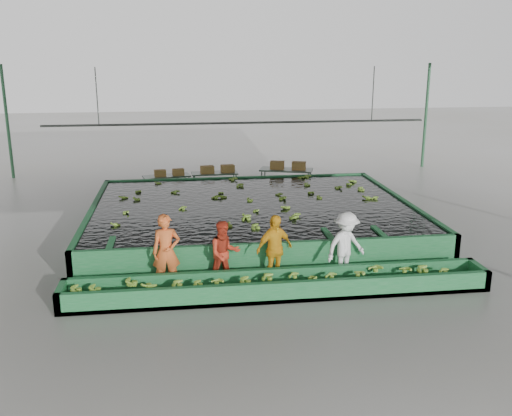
{
  "coord_description": "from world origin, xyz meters",
  "views": [
    {
      "loc": [
        -2.2,
        -15.76,
        5.51
      ],
      "look_at": [
        0.0,
        0.5,
        1.0
      ],
      "focal_mm": 40.0,
      "sensor_mm": 36.0,
      "label": 1
    }
  ],
  "objects": [
    {
      "name": "packing_table_right",
      "position": [
        2.03,
        6.4,
        0.48
      ],
      "size": [
        2.25,
        1.46,
        0.95
      ],
      "primitive_type": null,
      "rotation": [
        0.0,
        0.0,
        -0.32
      ],
      "color": "#59605B",
      "rests_on": "ground"
    },
    {
      "name": "worker_d",
      "position": [
        1.8,
        -2.8,
        0.86
      ],
      "size": [
        1.27,
        1.02,
        1.72
      ],
      "primitive_type": "imported",
      "rotation": [
        0.0,
        0.0,
        0.4
      ],
      "color": "white",
      "rests_on": "ground"
    },
    {
      "name": "cableway_rail",
      "position": [
        0.0,
        5.0,
        3.0
      ],
      "size": [
        0.08,
        0.08,
        14.0
      ],
      "primitive_type": "cylinder",
      "color": "#59605B",
      "rests_on": "shed_roof"
    },
    {
      "name": "worker_a",
      "position": [
        -2.6,
        -2.8,
        0.91
      ],
      "size": [
        0.7,
        0.49,
        1.83
      ],
      "primitive_type": "imported",
      "rotation": [
        0.0,
        0.0,
        0.07
      ],
      "color": "orange",
      "rests_on": "ground"
    },
    {
      "name": "box_stack_left",
      "position": [
        -2.64,
        6.31,
        0.83
      ],
      "size": [
        1.18,
        0.48,
        0.25
      ],
      "primitive_type": null,
      "rotation": [
        0.0,
        0.0,
        0.15
      ],
      "color": "olive",
      "rests_on": "packing_table_left"
    },
    {
      "name": "shed_posts",
      "position": [
        0.0,
        0.0,
        2.5
      ],
      "size": [
        20.0,
        22.0,
        5.0
      ],
      "primitive_type": null,
      "color": "#2F633F",
      "rests_on": "ground"
    },
    {
      "name": "box_stack_right",
      "position": [
        2.09,
        6.35,
        0.95
      ],
      "size": [
        1.47,
        0.77,
        0.31
      ],
      "primitive_type": null,
      "rotation": [
        0.0,
        0.0,
        -0.28
      ],
      "color": "olive",
      "rests_on": "packing_table_right"
    },
    {
      "name": "packing_table_mid",
      "position": [
        -0.84,
        6.67,
        0.42
      ],
      "size": [
        1.86,
        0.82,
        0.83
      ],
      "primitive_type": null,
      "rotation": [
        0.0,
        0.0,
        0.05
      ],
      "color": "#59605B",
      "rests_on": "ground"
    },
    {
      "name": "box_stack_mid",
      "position": [
        -0.73,
        6.61,
        0.83
      ],
      "size": [
        1.38,
        0.54,
        0.29
      ],
      "primitive_type": null,
      "rotation": [
        0.0,
        0.0,
        0.12
      ],
      "color": "olive",
      "rests_on": "packing_table_mid"
    },
    {
      "name": "worker_c",
      "position": [
        0.01,
        -2.8,
        0.86
      ],
      "size": [
        1.09,
        0.8,
        1.72
      ],
      "primitive_type": "imported",
      "rotation": [
        0.0,
        0.0,
        0.43
      ],
      "color": "yellow",
      "rests_on": "ground"
    },
    {
      "name": "shed_roof",
      "position": [
        0.0,
        0.0,
        5.0
      ],
      "size": [
        20.0,
        22.0,
        0.04
      ],
      "primitive_type": "cube",
      "color": "gray",
      "rests_on": "shed_posts"
    },
    {
      "name": "tank_water",
      "position": [
        0.0,
        1.5,
        0.85
      ],
      "size": [
        9.7,
        7.7,
        0.0
      ],
      "primitive_type": "cube",
      "color": "black",
      "rests_on": "flotation_tank"
    },
    {
      "name": "sorting_trough",
      "position": [
        0.0,
        -3.6,
        0.25
      ],
      "size": [
        10.0,
        1.0,
        0.5
      ],
      "primitive_type": null,
      "color": "#216B38",
      "rests_on": "ground"
    },
    {
      "name": "floating_bananas",
      "position": [
        0.0,
        2.3,
        0.85
      ],
      "size": [
        9.09,
        6.2,
        0.12
      ],
      "primitive_type": null,
      "color": "#77A831",
      "rests_on": "tank_water"
    },
    {
      "name": "rail_hanger_right",
      "position": [
        5.0,
        5.0,
        4.0
      ],
      "size": [
        0.04,
        0.04,
        2.0
      ],
      "primitive_type": "cylinder",
      "color": "#59605B",
      "rests_on": "shed_roof"
    },
    {
      "name": "ground",
      "position": [
        0.0,
        0.0,
        0.0
      ],
      "size": [
        80.0,
        80.0,
        0.0
      ],
      "primitive_type": "plane",
      "color": "gray",
      "rests_on": "ground"
    },
    {
      "name": "packing_table_left",
      "position": [
        -2.75,
        6.38,
        0.41
      ],
      "size": [
        1.93,
        1.11,
        0.83
      ],
      "primitive_type": null,
      "rotation": [
        0.0,
        0.0,
        0.22
      ],
      "color": "#59605B",
      "rests_on": "ground"
    },
    {
      "name": "trough_bananas",
      "position": [
        0.0,
        -3.6,
        0.4
      ],
      "size": [
        8.38,
        0.56,
        0.11
      ],
      "primitive_type": null,
      "color": "#77A831",
      "rests_on": "sorting_trough"
    },
    {
      "name": "worker_b",
      "position": [
        -1.22,
        -2.8,
        0.8
      ],
      "size": [
        0.88,
        0.74,
        1.61
      ],
      "primitive_type": "imported",
      "rotation": [
        0.0,
        0.0,
        0.18
      ],
      "color": "red",
      "rests_on": "ground"
    },
    {
      "name": "rail_hanger_left",
      "position": [
        -5.0,
        5.0,
        4.0
      ],
      "size": [
        0.04,
        0.04,
        2.0
      ],
      "primitive_type": "cylinder",
      "color": "#59605B",
      "rests_on": "shed_roof"
    },
    {
      "name": "flotation_tank",
      "position": [
        0.0,
        1.5,
        0.45
      ],
      "size": [
        10.0,
        8.0,
        0.9
      ],
      "primitive_type": null,
      "color": "#216B38",
      "rests_on": "ground"
    }
  ]
}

